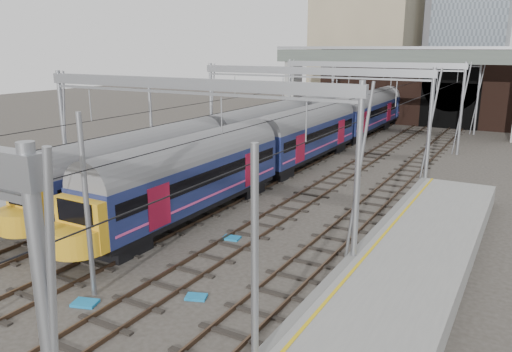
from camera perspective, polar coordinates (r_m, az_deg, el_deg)
The scene contains 10 objects.
ground at distance 19.46m, azimuth -22.41°, elevation -14.82°, with size 160.00×160.00×0.00m, color #38332D.
tracks at distance 30.08m, azimuth 0.39°, elevation -3.20°, with size 14.40×80.00×0.22m.
overhead_line at distance 34.56m, azimuth 5.73°, elevation 10.12°, with size 16.80×80.00×8.00m.
retaining_wall at distance 63.41m, azimuth 18.25°, elevation 9.43°, with size 28.00×2.75×9.00m.
overbridge at distance 57.78m, azimuth 15.87°, elevation 12.10°, with size 28.00×3.00×9.25m.
train_main at distance 47.51m, azimuth 9.64°, elevation 6.15°, with size 2.69×62.17×4.66m.
train_second at distance 48.52m, azimuth 4.96°, elevation 6.40°, with size 2.60×60.17×4.54m.
equip_cover_a at distance 19.94m, azimuth -18.95°, elevation -13.57°, with size 0.89×0.63×0.11m, color #1776B2.
equip_cover_b at distance 24.81m, azimuth -2.83°, elevation -7.08°, with size 0.85×0.60×0.10m, color #1776B2.
equip_cover_c at distance 19.47m, azimuth -6.86°, elevation -13.56°, with size 0.78×0.55×0.09m, color #1776B2.
Camera 1 is at (13.91, -10.04, 9.18)m, focal length 35.00 mm.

